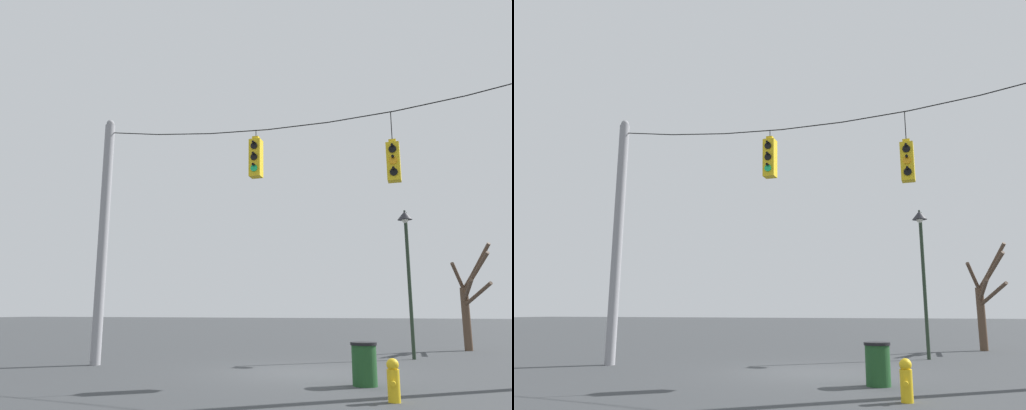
% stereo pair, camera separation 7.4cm
% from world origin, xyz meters
% --- Properties ---
extents(ground_plane, '(200.00, 200.00, 0.00)m').
position_xyz_m(ground_plane, '(0.00, 0.00, 0.00)').
color(ground_plane, '#383A3D').
extents(utility_pole_left, '(0.31, 0.31, 7.75)m').
position_xyz_m(utility_pole_left, '(-6.31, -0.22, 3.86)').
color(utility_pole_left, gray).
rests_on(utility_pole_left, ground_plane).
extents(span_wire, '(12.63, 0.03, 0.58)m').
position_xyz_m(span_wire, '(-0.00, -0.22, 6.95)').
color(span_wire, black).
extents(traffic_light_over_intersection, '(0.34, 0.58, 1.41)m').
position_xyz_m(traffic_light_over_intersection, '(-1.24, -0.22, 5.93)').
color(traffic_light_over_intersection, yellow).
extents(traffic_light_near_right_pole, '(0.34, 0.58, 1.94)m').
position_xyz_m(traffic_light_near_right_pole, '(2.60, -0.22, 5.45)').
color(traffic_light_near_right_pole, yellow).
extents(street_lamp, '(0.50, 0.86, 4.98)m').
position_xyz_m(street_lamp, '(2.65, 4.39, 3.74)').
color(street_lamp, '#233323').
rests_on(street_lamp, ground_plane).
extents(bare_tree, '(1.57, 1.91, 4.23)m').
position_xyz_m(bare_tree, '(4.80, 9.01, 2.00)').
color(bare_tree, brown).
rests_on(bare_tree, ground_plane).
extents(fire_hydrant, '(0.22, 0.30, 0.75)m').
position_xyz_m(fire_hydrant, '(2.54, -3.75, 0.38)').
color(fire_hydrant, gold).
rests_on(fire_hydrant, ground_plane).
extents(trash_bin, '(0.57, 0.57, 0.91)m').
position_xyz_m(trash_bin, '(1.82, -1.94, 0.46)').
color(trash_bin, '#1E4C23').
rests_on(trash_bin, ground_plane).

